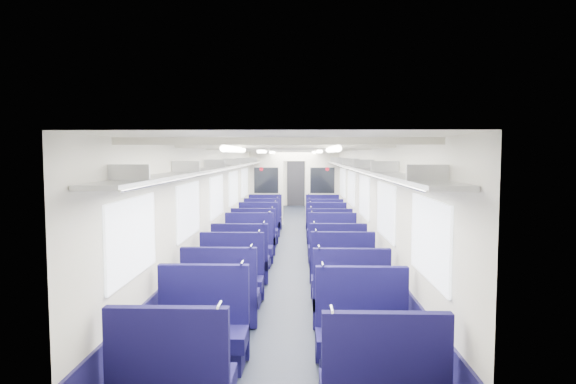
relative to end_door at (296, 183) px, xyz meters
The scene contains 31 objects.
floor 9.00m from the end_door, 90.00° to the right, with size 2.80×18.00×0.01m, color black.
ceiling 9.04m from the end_door, 90.00° to the right, with size 2.80×18.00×0.01m, color silver.
wall_left 9.05m from the end_door, 98.90° to the right, with size 0.02×18.00×2.35m, color beige.
dado_left 9.07m from the end_door, 98.81° to the right, with size 0.03×17.90×0.70m, color #141139.
wall_right 9.05m from the end_door, 81.10° to the right, with size 0.02×18.00×2.35m, color beige.
dado_right 9.07m from the end_door, 81.19° to the right, with size 0.03×17.90×0.70m, color #141139.
wall_far 0.19m from the end_door, 90.00° to the left, with size 2.80×0.02×2.35m, color beige.
luggage_rack_left 9.07m from the end_door, 97.73° to the right, with size 0.36×17.40×0.18m.
luggage_rack_right 9.07m from the end_door, 82.27° to the right, with size 0.36×17.40×0.18m.
windows 9.41m from the end_door, 90.00° to the right, with size 2.78×15.60×0.75m.
ceiling_fittings 9.29m from the end_door, 90.00° to the right, with size 2.70×16.06×0.11m.
end_door is the anchor object (origin of this frame).
bulkhead 5.72m from the end_door, 90.00° to the right, with size 2.80×0.10×2.35m.
seat_2 16.04m from the end_door, 92.97° to the right, with size 0.96×0.53×1.07m.
seat_3 16.09m from the end_door, 87.04° to the right, with size 0.96×0.53×1.07m.
seat_4 14.83m from the end_door, 93.21° to the right, with size 0.96×0.53×1.07m.
seat_5 14.86m from the end_door, 86.79° to the right, with size 0.96×0.53×1.07m.
seat_6 13.91m from the end_door, 93.42° to the right, with size 0.96×0.53×1.07m.
seat_7 13.83m from the end_door, 86.56° to the right, with size 0.96×0.53×1.07m.
seat_8 12.75m from the end_door, 93.74° to the right, with size 0.96×0.53×1.07m.
seat_9 12.68m from the end_door, 86.24° to the right, with size 0.96×0.53×1.07m.
seat_10 11.47m from the end_door, 94.16° to the right, with size 0.96×0.53×1.07m.
seat_11 11.42m from the end_door, 85.83° to the right, with size 0.96×0.53×1.07m.
seat_12 10.41m from the end_door, 94.58° to the right, with size 0.96×0.53×1.07m.
seat_13 10.44m from the end_door, 85.43° to the right, with size 0.96×0.53×1.07m.
seat_14 9.31m from the end_door, 95.12° to the right, with size 0.96×0.53×1.07m.
seat_15 9.34m from the end_door, 84.89° to the right, with size 0.96×0.53×1.07m.
seat_16 8.01m from the end_door, 95.97° to the right, with size 0.96×0.53×1.07m.
seat_17 8.19m from the end_door, 84.17° to the right, with size 0.96×0.53×1.07m.
seat_18 7.05m from the end_door, 96.79° to the right, with size 0.96×0.53×1.07m.
seat_19 7.07m from the end_door, 83.23° to the right, with size 0.96×0.53×1.07m.
Camera 1 is at (0.19, -11.98, 2.20)m, focal length 30.42 mm.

